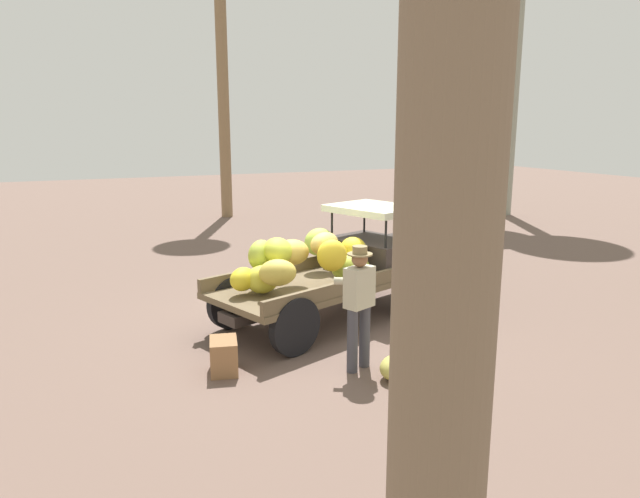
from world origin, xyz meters
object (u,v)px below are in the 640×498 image
at_px(farmer, 359,300).
at_px(truck, 339,264).
at_px(wooden_crate, 224,356).
at_px(loose_banana_bunch, 396,367).

bearing_deg(farmer, truck, -41.36).
relative_size(wooden_crate, loose_banana_bunch, 0.98).
bearing_deg(truck, farmer, -128.22).
bearing_deg(loose_banana_bunch, farmer, 121.69).
bearing_deg(truck, wooden_crate, -168.20).
distance_m(truck, farmer, 2.24).
distance_m(truck, loose_banana_bunch, 2.76).
xyz_separation_m(wooden_crate, loose_banana_bunch, (2.03, -1.14, -0.07)).
bearing_deg(loose_banana_bunch, truck, 81.30).
bearing_deg(wooden_crate, farmer, -20.19).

